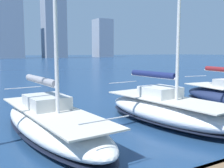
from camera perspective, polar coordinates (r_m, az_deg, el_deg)
city_skyline at (r=165.88m, az=-22.55°, el=11.38°), size 173.68×20.03×46.91m
sailboat_navy at (r=13.97m, az=11.74°, el=-5.27°), size 3.71×8.47×13.11m
sailboat_grey at (r=11.72m, az=-13.05°, el=-8.01°), size 3.45×9.47×10.36m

